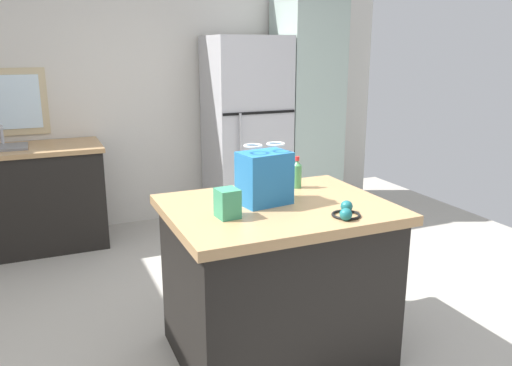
{
  "coord_description": "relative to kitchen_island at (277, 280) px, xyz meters",
  "views": [
    {
      "loc": [
        -1.08,
        -2.52,
        1.76
      ],
      "look_at": [
        0.1,
        0.22,
        0.97
      ],
      "focal_mm": 36.13,
      "sensor_mm": 36.0,
      "label": 1
    }
  ],
  "objects": [
    {
      "name": "bottle",
      "position": [
        0.26,
        0.27,
        0.54
      ],
      "size": [
        0.06,
        0.06,
        0.2
      ],
      "color": "#4C9956",
      "rests_on": "kitchen_island"
    },
    {
      "name": "ground",
      "position": [
        -0.1,
        0.08,
        -0.46
      ],
      "size": [
        6.41,
        6.41,
        0.0
      ],
      "primitive_type": "plane",
      "color": "#ADA89E"
    },
    {
      "name": "back_wall",
      "position": [
        -0.12,
        2.76,
        0.87
      ],
      "size": [
        5.19,
        0.13,
        2.67
      ],
      "color": "silver",
      "rests_on": "ground"
    },
    {
      "name": "tall_cabinet",
      "position": [
        1.46,
        2.34,
        0.66
      ],
      "size": [
        0.58,
        0.63,
        2.24
      ],
      "color": "#9EB2A8",
      "rests_on": "ground"
    },
    {
      "name": "kitchen_island",
      "position": [
        0.0,
        0.0,
        0.0
      ],
      "size": [
        1.21,
        0.95,
        0.92
      ],
      "color": "black",
      "rests_on": "ground"
    },
    {
      "name": "sink_counter",
      "position": [
        -1.28,
        2.36,
        0.01
      ],
      "size": [
        1.24,
        0.67,
        1.11
      ],
      "color": "black",
      "rests_on": "ground"
    },
    {
      "name": "ear_defenders",
      "position": [
        0.24,
        -0.32,
        0.48
      ],
      "size": [
        0.21,
        0.21,
        0.06
      ],
      "color": "black",
      "rests_on": "kitchen_island"
    },
    {
      "name": "small_box",
      "position": [
        -0.33,
        -0.1,
        0.53
      ],
      "size": [
        0.12,
        0.12,
        0.15
      ],
      "primitive_type": "cube",
      "rotation": [
        0.0,
        0.0,
        0.08
      ],
      "color": "#388E66",
      "rests_on": "kitchen_island"
    },
    {
      "name": "refrigerator",
      "position": [
        0.77,
        2.34,
        0.47
      ],
      "size": [
        0.75,
        0.71,
        1.86
      ],
      "color": "#B7B7BC",
      "rests_on": "ground"
    },
    {
      "name": "shopping_bag",
      "position": [
        -0.06,
        0.05,
        0.6
      ],
      "size": [
        0.29,
        0.23,
        0.34
      ],
      "color": "#236BAD",
      "rests_on": "kitchen_island"
    }
  ]
}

